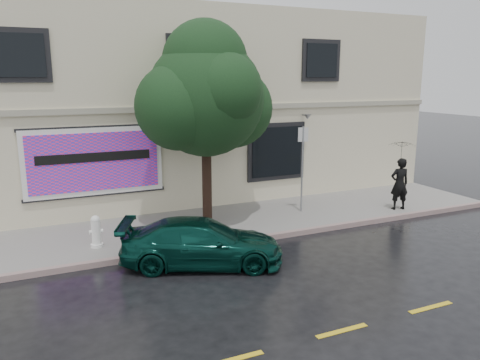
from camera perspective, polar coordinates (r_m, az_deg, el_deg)
name	(u,v)px	position (r m, az deg, el deg)	size (l,w,h in m)	color
ground	(258,264)	(11.96, 2.18, -10.19)	(90.00, 90.00, 0.00)	black
sidewalk	(212,225)	(14.73, -3.48, -5.48)	(20.00, 3.50, 0.15)	gray
curb	(234,242)	(13.20, -0.74, -7.62)	(20.00, 0.18, 0.16)	gray
road_marking	(342,331)	(9.28, 12.32, -17.52)	(19.00, 0.12, 0.01)	gold
building	(160,105)	(19.54, -9.70, 9.00)	(20.00, 8.12, 7.00)	beige
billboard	(95,162)	(15.11, -17.31, 2.15)	(4.30, 0.16, 2.20)	white
car	(202,243)	(11.75, -4.66, -7.61)	(1.76, 3.99, 1.16)	#08332A
pedestrian	(399,184)	(16.85, 18.87, -0.45)	(0.65, 0.43, 1.79)	black
umbrella	(402,148)	(16.63, 19.16, 3.72)	(0.94, 0.94, 0.69)	black
street_tree	(206,98)	(14.12, -4.22, 9.89)	(3.48, 3.48, 5.59)	#301D15
fire_hydrant	(96,232)	(13.10, -17.14, -6.03)	(0.36, 0.33, 0.87)	white
sign_pole	(302,162)	(15.66, 7.61, 2.24)	(0.35, 0.08, 2.89)	#93969B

